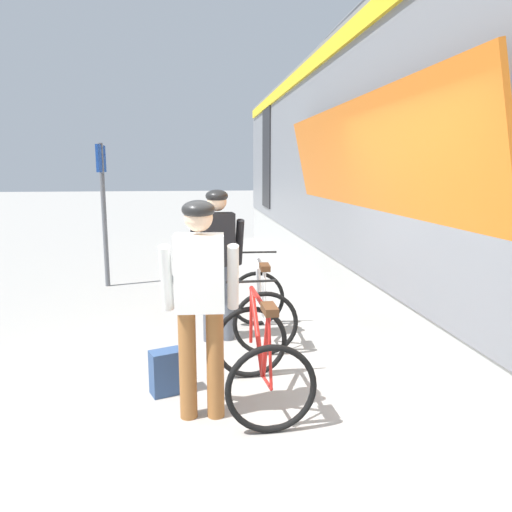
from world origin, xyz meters
name	(u,v)px	position (x,y,z in m)	size (l,w,h in m)	color
ground_plane	(214,419)	(0.00, 0.00, 0.00)	(80.00, 80.00, 0.00)	gray
train_car	(471,171)	(3.07, 1.70, 1.97)	(3.22, 16.79, 3.88)	slate
cyclist_near_in_white	(200,291)	(-0.09, 0.06, 1.05)	(0.62, 0.33, 1.76)	#935B2D
cyclist_far_in_dark	(218,252)	(0.14, 1.84, 1.05)	(0.63, 0.34, 1.76)	#4C515B
bicycle_near_red	(260,358)	(0.41, 0.24, 0.40)	(0.75, 1.09, 0.99)	black
bicycle_far_white	(261,306)	(0.63, 1.81, 0.40)	(0.75, 1.10, 0.99)	black
backpack_on_platform	(167,372)	(-0.40, 0.52, 0.20)	(0.28, 0.18, 0.40)	navy
platform_sign_post	(103,191)	(-1.61, 4.77, 1.62)	(0.08, 0.70, 2.40)	#595B60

